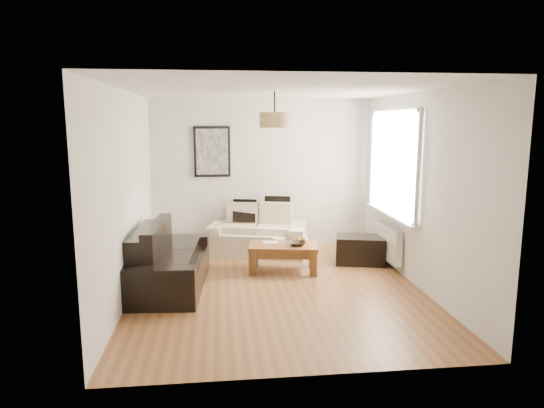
{
  "coord_description": "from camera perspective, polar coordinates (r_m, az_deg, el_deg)",
  "views": [
    {
      "loc": [
        -0.76,
        -6.1,
        2.21
      ],
      "look_at": [
        0.0,
        0.6,
        1.05
      ],
      "focal_mm": 31.71,
      "sensor_mm": 36.0,
      "label": 1
    }
  ],
  "objects": [
    {
      "name": "poster",
      "position": [
        8.34,
        -7.12,
        6.18
      ],
      "size": [
        0.62,
        0.04,
        0.87
      ],
      "primitive_type": null,
      "color": "black",
      "rests_on": "wall_back"
    },
    {
      "name": "cushion_right",
      "position": [
        8.27,
        0.64,
        -0.59
      ],
      "size": [
        0.46,
        0.24,
        0.44
      ],
      "primitive_type": "cube",
      "rotation": [
        0.0,
        0.0,
        -0.24
      ],
      "color": "black",
      "rests_on": "loveseat_cream"
    },
    {
      "name": "wall_back",
      "position": [
        8.43,
        -1.27,
        3.57
      ],
      "size": [
        3.8,
        0.04,
        2.6
      ],
      "primitive_type": null,
      "color": "silver",
      "rests_on": "floor"
    },
    {
      "name": "loveseat_cream",
      "position": [
        8.11,
        -1.67,
        -3.17
      ],
      "size": [
        1.76,
        1.24,
        0.79
      ],
      "primitive_type": null,
      "rotation": [
        0.0,
        0.0,
        -0.25
      ],
      "color": "beige",
      "rests_on": "floor"
    },
    {
      "name": "window_bay",
      "position": [
        7.41,
        14.32,
        4.74
      ],
      "size": [
        0.14,
        1.9,
        1.6
      ],
      "primitive_type": null,
      "color": "white",
      "rests_on": "wall_right"
    },
    {
      "name": "papers",
      "position": [
        7.24,
        -0.19,
        -4.57
      ],
      "size": [
        0.22,
        0.15,
        0.01
      ],
      "primitive_type": "cube",
      "rotation": [
        0.0,
        0.0,
        -0.01
      ],
      "color": "beige",
      "rests_on": "coffee_table"
    },
    {
      "name": "orange_b",
      "position": [
        7.28,
        3.85,
        -4.21
      ],
      "size": [
        0.08,
        0.08,
        0.08
      ],
      "primitive_type": "sphere",
      "rotation": [
        0.0,
        0.0,
        -0.01
      ],
      "color": "orange",
      "rests_on": "fruit_bowl"
    },
    {
      "name": "radiator",
      "position": [
        7.59,
        13.65,
        -4.47
      ],
      "size": [
        0.1,
        0.9,
        0.52
      ],
      "primitive_type": "cube",
      "color": "white",
      "rests_on": "wall_right"
    },
    {
      "name": "wall_front",
      "position": [
        4.03,
        4.59,
        -3.33
      ],
      "size": [
        3.8,
        0.04,
        2.6
      ],
      "primitive_type": null,
      "color": "silver",
      "rests_on": "floor"
    },
    {
      "name": "cushion_left",
      "position": [
        8.22,
        -3.26,
        -0.82
      ],
      "size": [
        0.41,
        0.21,
        0.39
      ],
      "primitive_type": "cube",
      "rotation": [
        0.0,
        0.0,
        -0.23
      ],
      "color": "black",
      "rests_on": "loveseat_cream"
    },
    {
      "name": "floor",
      "position": [
        6.53,
        0.6,
        -10.02
      ],
      "size": [
        4.5,
        4.5,
        0.0
      ],
      "primitive_type": "plane",
      "color": "brown",
      "rests_on": "ground"
    },
    {
      "name": "ceiling",
      "position": [
        6.16,
        0.65,
        13.39
      ],
      "size": [
        3.8,
        4.5,
        0.0
      ],
      "primitive_type": null,
      "color": "white",
      "rests_on": "floor"
    },
    {
      "name": "orange_c",
      "position": [
        7.26,
        3.2,
        -4.25
      ],
      "size": [
        0.07,
        0.07,
        0.06
      ],
      "primitive_type": "sphere",
      "rotation": [
        0.0,
        0.0,
        -0.13
      ],
      "color": "orange",
      "rests_on": "fruit_bowl"
    },
    {
      "name": "coffee_table",
      "position": [
        7.19,
        1.34,
        -6.42
      ],
      "size": [
        1.09,
        0.71,
        0.41
      ],
      "primitive_type": null,
      "rotation": [
        0.0,
        0.0,
        -0.16
      ],
      "color": "brown",
      "rests_on": "floor"
    },
    {
      "name": "wall_right",
      "position": [
        6.72,
        16.93,
        1.55
      ],
      "size": [
        0.04,
        4.5,
        2.6
      ],
      "primitive_type": null,
      "color": "silver",
      "rests_on": "floor"
    },
    {
      "name": "sofa_leather",
      "position": [
        6.63,
        -12.09,
        -6.32
      ],
      "size": [
        1.02,
        1.9,
        0.8
      ],
      "primitive_type": null,
      "rotation": [
        0.0,
        0.0,
        1.5
      ],
      "color": "black",
      "rests_on": "floor"
    },
    {
      "name": "orange_a",
      "position": [
        7.25,
        3.91,
        -4.26
      ],
      "size": [
        0.12,
        0.12,
        0.09
      ],
      "primitive_type": "sphere",
      "rotation": [
        0.0,
        0.0,
        0.35
      ],
      "color": "orange",
      "rests_on": "fruit_bowl"
    },
    {
      "name": "ottoman",
      "position": [
        7.73,
        10.41,
        -5.36
      ],
      "size": [
        0.84,
        0.65,
        0.43
      ],
      "primitive_type": "cube",
      "rotation": [
        0.0,
        0.0,
        -0.24
      ],
      "color": "black",
      "rests_on": "floor"
    },
    {
      "name": "fruit_bowl",
      "position": [
        7.06,
        2.98,
        -4.73
      ],
      "size": [
        0.28,
        0.28,
        0.06
      ],
      "primitive_type": "imported",
      "rotation": [
        0.0,
        0.0,
        0.18
      ],
      "color": "black",
      "rests_on": "coffee_table"
    },
    {
      "name": "wall_left",
      "position": [
        6.27,
        -16.88,
        0.99
      ],
      "size": [
        0.04,
        4.5,
        2.6
      ],
      "primitive_type": null,
      "color": "silver",
      "rests_on": "floor"
    },
    {
      "name": "pendant_shade",
      "position": [
        6.44,
        0.31,
        9.94
      ],
      "size": [
        0.4,
        0.4,
        0.2
      ],
      "primitive_type": "cylinder",
      "color": "tan",
      "rests_on": "ceiling"
    }
  ]
}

